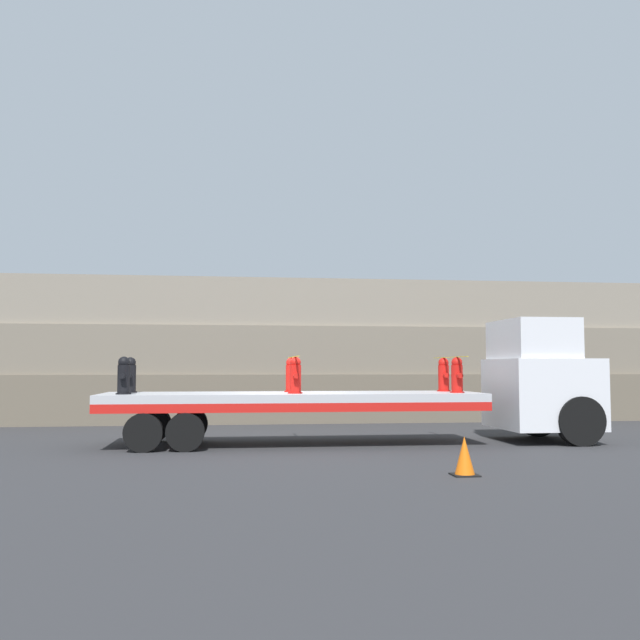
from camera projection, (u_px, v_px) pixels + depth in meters
The scene contains 13 objects.
ground_plane at pixel (293, 445), 16.91m from camera, with size 120.00×120.00×0.00m, color #2D2D30.
rock_cliff at pixel (273, 351), 24.72m from camera, with size 60.00×3.30×4.81m.
truck_cab at pixel (543, 381), 17.81m from camera, with size 2.24×2.65×3.02m.
flatbed_trailer at pixel (273, 402), 16.92m from camera, with size 8.95×2.54×1.23m.
fire_hydrant_black_near_0 at pixel (124, 376), 16.01m from camera, with size 0.34×0.57×0.85m.
fire_hydrant_black_far_0 at pixel (130, 375), 17.06m from camera, with size 0.34×0.57×0.85m.
fire_hydrant_red_near_1 at pixel (295, 376), 16.50m from camera, with size 0.34×0.57×0.85m.
fire_hydrant_red_far_1 at pixel (291, 375), 17.55m from camera, with size 0.34×0.57×0.85m.
fire_hydrant_red_near_2 at pixel (457, 375), 16.99m from camera, with size 0.34×0.57×0.85m.
fire_hydrant_red_far_2 at pixel (444, 375), 18.04m from camera, with size 0.34×0.57×0.85m.
cargo_strap_rear at pixel (293, 357), 17.05m from camera, with size 0.05×2.63×0.01m.
cargo_strap_middle at pixel (450, 357), 17.55m from camera, with size 0.05×2.63×0.01m.
traffic_cone at pixel (465, 456), 12.05m from camera, with size 0.44×0.44×0.66m.
Camera 1 is at (-1.53, -17.02, 1.82)m, focal length 40.00 mm.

